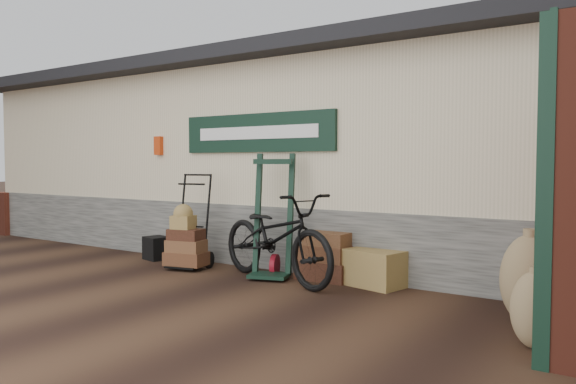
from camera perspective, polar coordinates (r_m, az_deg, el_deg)
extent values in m
plane|color=black|center=(7.26, -5.96, -9.13)|extent=(80.00, 80.00, 0.00)
cube|color=#4C4C47|center=(9.43, 4.87, -3.55)|extent=(14.00, 3.54, 0.90)
cube|color=beige|center=(9.38, 4.91, 5.59)|extent=(14.00, 3.50, 2.10)
cube|color=maroon|center=(13.31, -26.54, -1.95)|extent=(0.35, 0.35, 0.90)
cube|color=black|center=(9.37, 4.49, 12.67)|extent=(14.40, 4.10, 0.20)
cube|color=black|center=(8.06, -3.21, 6.02)|extent=(2.60, 0.06, 0.55)
cube|color=white|center=(8.03, -3.36, 6.03)|extent=(2.10, 0.01, 0.18)
cube|color=#C4380E|center=(9.40, -12.97, 4.60)|extent=(0.14, 0.10, 0.30)
cube|color=black|center=(4.49, 24.73, -0.14)|extent=(0.12, 0.12, 2.60)
cube|color=olive|center=(7.05, 8.77, -7.66)|extent=(0.77, 0.59, 0.45)
cube|color=black|center=(9.11, -13.22, -5.57)|extent=(0.42, 0.38, 0.36)
imported|color=black|center=(7.20, -1.20, -4.08)|extent=(1.38, 2.32, 1.27)
ellipsoid|color=brown|center=(5.76, 23.31, -8.22)|extent=(0.55, 0.47, 0.86)
ellipsoid|color=brown|center=(5.10, 23.76, -10.93)|extent=(0.48, 0.44, 0.64)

